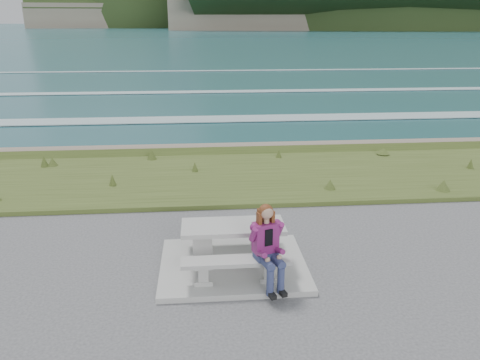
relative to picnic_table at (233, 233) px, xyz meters
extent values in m
cube|color=#9D9D98|center=(0.00, 0.00, -0.63)|extent=(2.60, 2.10, 0.10)
cube|color=#9D9D98|center=(-0.54, 0.00, -0.54)|extent=(0.62, 0.12, 0.08)
cube|color=#9D9D98|center=(-0.54, 0.00, -0.25)|extent=(0.34, 0.09, 0.51)
cube|color=#9D9D98|center=(-0.54, 0.00, 0.05)|extent=(0.62, 0.12, 0.08)
cube|color=#9D9D98|center=(0.54, 0.00, -0.54)|extent=(0.62, 0.12, 0.08)
cube|color=#9D9D98|center=(0.54, 0.00, -0.25)|extent=(0.34, 0.09, 0.51)
cube|color=#9D9D98|center=(0.54, 0.00, 0.05)|extent=(0.62, 0.12, 0.08)
cube|color=#9D9D98|center=(0.00, 0.00, 0.13)|extent=(1.80, 0.75, 0.08)
cube|color=#9D9D98|center=(-0.54, -0.70, -0.54)|extent=(0.30, 0.12, 0.08)
cube|color=#9D9D98|center=(-0.54, -0.70, -0.39)|extent=(0.17, 0.09, 0.22)
cube|color=#9D9D98|center=(-0.54, -0.70, -0.24)|extent=(0.30, 0.12, 0.08)
cube|color=#9D9D98|center=(0.54, -0.70, -0.54)|extent=(0.30, 0.12, 0.08)
cube|color=#9D9D98|center=(0.54, -0.70, -0.39)|extent=(0.17, 0.09, 0.22)
cube|color=#9D9D98|center=(0.54, -0.70, -0.24)|extent=(0.30, 0.12, 0.08)
cube|color=#9D9D98|center=(0.00, -0.70, -0.17)|extent=(1.80, 0.35, 0.07)
cube|color=#9D9D98|center=(-0.54, 0.70, -0.54)|extent=(0.30, 0.12, 0.08)
cube|color=#9D9D98|center=(-0.54, 0.70, -0.39)|extent=(0.17, 0.09, 0.22)
cube|color=#9D9D98|center=(-0.54, 0.70, -0.24)|extent=(0.30, 0.12, 0.08)
cube|color=#9D9D98|center=(0.54, 0.70, -0.54)|extent=(0.30, 0.12, 0.08)
cube|color=#9D9D98|center=(0.54, 0.70, -0.39)|extent=(0.17, 0.09, 0.22)
cube|color=#9D9D98|center=(0.54, 0.70, -0.24)|extent=(0.30, 0.12, 0.08)
cube|color=#9D9D98|center=(0.00, 0.70, -0.17)|extent=(1.80, 0.35, 0.07)
cube|color=#38471A|center=(0.00, 5.00, -0.68)|extent=(160.00, 4.50, 0.22)
cube|color=#706154|center=(0.00, 7.90, -0.68)|extent=(160.00, 0.80, 2.20)
plane|color=#21555E|center=(0.00, 430.00, -2.48)|extent=(1600.00, 1600.00, 0.00)
cube|color=silver|center=(0.00, 14.00, -2.42)|extent=(220.00, 3.00, 0.06)
cube|color=silver|center=(0.00, 22.00, -2.42)|extent=(220.00, 2.00, 0.06)
cube|color=silver|center=(0.00, 34.00, -2.42)|extent=(220.00, 1.40, 0.06)
cube|color=silver|center=(0.00, 52.00, -2.42)|extent=(220.00, 1.00, 0.06)
cube|color=#706154|center=(130.00, 330.00, 6.52)|extent=(296.14, 193.70, 18.00)
ellipsoid|color=black|center=(130.00, 330.00, 9.52)|extent=(311.77, 210.10, 216.33)
cube|color=#706154|center=(-40.00, 440.00, 6.52)|extent=(201.55, 149.04, 18.00)
ellipsoid|color=black|center=(-40.00, 440.00, 9.52)|extent=(211.86, 162.91, 139.98)
cube|color=navy|center=(0.54, -0.90, -0.30)|extent=(0.54, 0.75, 0.56)
cube|color=#7D1E63|center=(0.48, -0.68, 0.23)|extent=(0.45, 0.33, 0.51)
sphere|color=tan|center=(0.48, -0.70, 0.68)|extent=(0.22, 0.22, 0.22)
sphere|color=#521E12|center=(0.48, -0.68, 0.69)|extent=(0.24, 0.24, 0.24)
camera|label=1|loc=(-0.52, -7.45, 3.56)|focal=35.00mm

